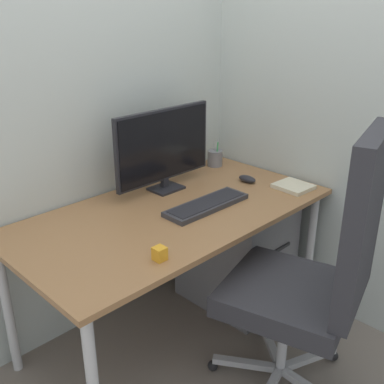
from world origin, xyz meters
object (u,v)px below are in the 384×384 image
desk_clamp_accessory (160,254)px  notebook (293,186)px  office_chair (318,270)px  monitor (164,147)px  mouse (247,179)px  keyboard (207,205)px  filing_cabinet (235,252)px  pen_holder (215,158)px

desk_clamp_accessory → notebook: bearing=2.9°
office_chair → notebook: office_chair is taller
monitor → mouse: monitor is taller
desk_clamp_accessory → keyboard: bearing=23.3°
notebook → desk_clamp_accessory: 0.97m
office_chair → filing_cabinet: bearing=64.8°
mouse → pen_holder: (0.08, 0.31, 0.03)m
pen_holder → notebook: pen_holder is taller
office_chair → monitor: office_chair is taller
keyboard → notebook: 0.52m
filing_cabinet → pen_holder: bearing=64.2°
keyboard → pen_holder: (0.47, 0.38, 0.03)m
monitor → filing_cabinet: bearing=-36.5°
filing_cabinet → pen_holder: size_ratio=3.76×
mouse → notebook: bearing=-68.3°
pen_holder → notebook: bearing=-87.7°
monitor → pen_holder: (0.46, 0.07, -0.18)m
mouse → desk_clamp_accessory: 0.91m
keyboard → pen_holder: size_ratio=2.83×
filing_cabinet → monitor: (-0.31, 0.23, 0.63)m
office_chair → pen_holder: bearing=64.6°
desk_clamp_accessory → mouse: bearing=17.7°
monitor → notebook: 0.70m
monitor → notebook: size_ratio=3.38×
office_chair → monitor: bearing=89.6°
filing_cabinet → monitor: 0.74m
monitor → pen_holder: bearing=8.2°
notebook → keyboard: bearing=166.1°
filing_cabinet → notebook: bearing=-55.0°
office_chair → pen_holder: 1.09m
monitor → pen_holder: size_ratio=3.73×
filing_cabinet → mouse: size_ratio=5.75×
monitor → keyboard: size_ratio=1.32×
office_chair → filing_cabinet: size_ratio=2.01×
filing_cabinet → mouse: bearing=-7.3°
notebook → mouse: bearing=117.0°
mouse → keyboard: bearing=-171.5°
filing_cabinet → desk_clamp_accessory: bearing=-160.5°
pen_holder → filing_cabinet: bearing=-115.8°
filing_cabinet → desk_clamp_accessory: 0.96m
filing_cabinet → office_chair: bearing=-115.2°
office_chair → keyboard: 0.61m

